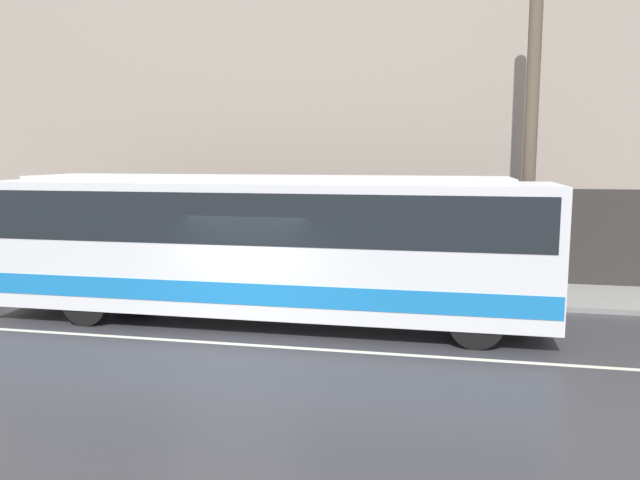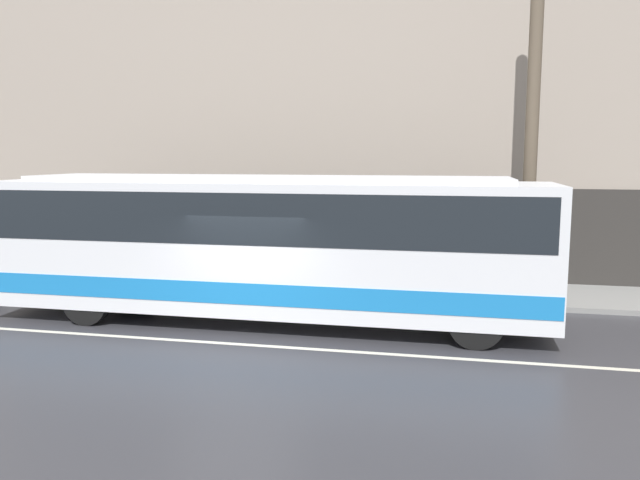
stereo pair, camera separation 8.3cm
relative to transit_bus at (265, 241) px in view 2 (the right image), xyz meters
The scene contains 6 objects.
ground_plane 2.57m from the transit_bus, 91.14° to the right, with size 60.00×60.00×0.00m, color #333338.
sidewalk 4.09m from the transit_bus, 90.55° to the left, with size 60.00×2.94×0.13m.
building_facade 6.60m from the transit_bus, 90.38° to the left, with size 60.00×0.35×12.00m.
lane_stripe 2.56m from the transit_bus, 91.14° to the right, with size 54.00×0.14×0.01m.
transit_bus is the anchor object (origin of this frame).
utility_pole_near 7.08m from the transit_bus, 25.96° to the left, with size 0.32×0.32×8.77m.
Camera 2 is at (4.09, -11.38, 3.73)m, focal length 35.00 mm.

